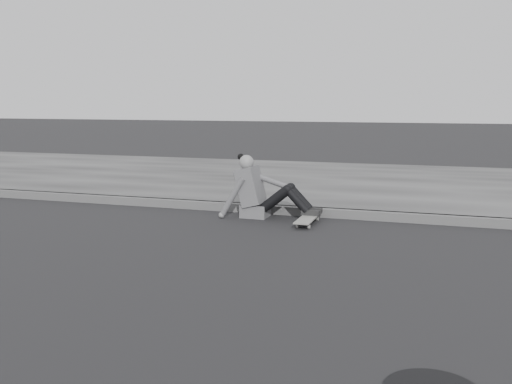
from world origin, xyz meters
TOP-DOWN VIEW (x-y plane):
  - ground at (0.00, 0.00)m, footprint 80.00×80.00m
  - curb at (0.00, 2.58)m, footprint 24.00×0.16m
  - sidewalk at (0.00, 5.60)m, footprint 24.00×6.00m
  - skateboard at (-0.08, 2.03)m, footprint 0.20×0.78m
  - seated_woman at (-0.81, 2.28)m, footprint 1.38×0.46m

SIDE VIEW (x-z plane):
  - ground at x=0.00m, z-range 0.00..0.00m
  - curb at x=0.00m, z-range 0.00..0.12m
  - sidewalk at x=0.00m, z-range 0.00..0.12m
  - skateboard at x=-0.08m, z-range 0.03..0.12m
  - seated_woman at x=-0.81m, z-range -0.08..0.80m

